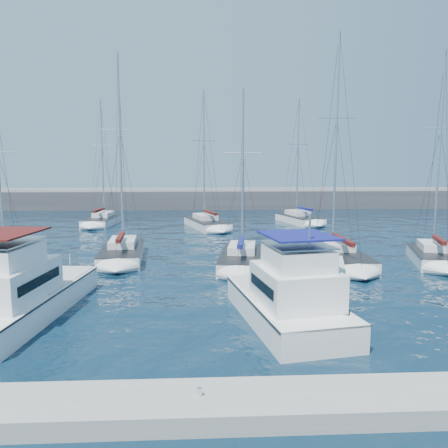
{
  "coord_description": "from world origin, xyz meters",
  "views": [
    {
      "loc": [
        0.1,
        -22.85,
        7.19
      ],
      "look_at": [
        1.71,
        8.65,
        3.0
      ],
      "focal_mm": 35.0,
      "sensor_mm": 36.0,
      "label": 1
    }
  ],
  "objects_px": {
    "motor_yacht_stbd_inner": "(290,300)",
    "sailboat_mid_e": "(435,256)",
    "motor_yacht_stbd_outer": "(320,297)",
    "sailboat_mid_c": "(242,259)",
    "motor_yacht_port_inner": "(17,295)",
    "sailboat_back_b": "(206,223)",
    "sailboat_mid_d": "(336,255)",
    "sailboat_back_c": "(299,219)",
    "sailboat_mid_b": "(123,252)",
    "sailboat_back_a": "(103,220)",
    "sailboat_mid_a": "(2,258)"
  },
  "relations": [
    {
      "from": "sailboat_mid_a",
      "to": "sailboat_mid_e",
      "type": "bearing_deg",
      "value": -12.57
    },
    {
      "from": "sailboat_mid_c",
      "to": "sailboat_back_c",
      "type": "height_order",
      "value": "sailboat_back_c"
    },
    {
      "from": "sailboat_mid_b",
      "to": "sailboat_mid_c",
      "type": "xyz_separation_m",
      "value": [
        9.06,
        -2.87,
        -0.03
      ]
    },
    {
      "from": "motor_yacht_stbd_outer",
      "to": "sailboat_mid_b",
      "type": "height_order",
      "value": "sailboat_mid_b"
    },
    {
      "from": "motor_yacht_stbd_outer",
      "to": "sailboat_mid_d",
      "type": "height_order",
      "value": "sailboat_mid_d"
    },
    {
      "from": "motor_yacht_stbd_inner",
      "to": "sailboat_mid_e",
      "type": "xyz_separation_m",
      "value": [
        13.33,
        11.99,
        -0.58
      ]
    },
    {
      "from": "motor_yacht_stbd_outer",
      "to": "sailboat_mid_b",
      "type": "xyz_separation_m",
      "value": [
        -11.85,
        13.69,
        -0.41
      ]
    },
    {
      "from": "motor_yacht_port_inner",
      "to": "sailboat_mid_e",
      "type": "xyz_separation_m",
      "value": [
        26.07,
        10.56,
        -0.58
      ]
    },
    {
      "from": "motor_yacht_stbd_inner",
      "to": "sailboat_mid_a",
      "type": "bearing_deg",
      "value": 134.63
    },
    {
      "from": "sailboat_back_c",
      "to": "sailboat_mid_b",
      "type": "bearing_deg",
      "value": -146.99
    },
    {
      "from": "motor_yacht_port_inner",
      "to": "motor_yacht_stbd_inner",
      "type": "height_order",
      "value": "same"
    },
    {
      "from": "sailboat_mid_d",
      "to": "sailboat_back_b",
      "type": "distance_m",
      "value": 21.15
    },
    {
      "from": "sailboat_mid_c",
      "to": "sailboat_mid_e",
      "type": "xyz_separation_m",
      "value": [
        14.44,
        0.14,
        0.05
      ]
    },
    {
      "from": "sailboat_mid_c",
      "to": "sailboat_back_a",
      "type": "height_order",
      "value": "sailboat_back_a"
    },
    {
      "from": "sailboat_mid_e",
      "to": "sailboat_back_a",
      "type": "height_order",
      "value": "sailboat_mid_e"
    },
    {
      "from": "sailboat_back_a",
      "to": "sailboat_back_b",
      "type": "bearing_deg",
      "value": -11.22
    },
    {
      "from": "motor_yacht_stbd_outer",
      "to": "sailboat_mid_e",
      "type": "relative_size",
      "value": 0.46
    },
    {
      "from": "sailboat_mid_e",
      "to": "sailboat_back_c",
      "type": "relative_size",
      "value": 1.0
    },
    {
      "from": "sailboat_mid_b",
      "to": "sailboat_mid_c",
      "type": "relative_size",
      "value": 1.23
    },
    {
      "from": "sailboat_mid_c",
      "to": "sailboat_back_b",
      "type": "relative_size",
      "value": 0.8
    },
    {
      "from": "sailboat_mid_d",
      "to": "sailboat_back_b",
      "type": "xyz_separation_m",
      "value": [
        -9.59,
        18.85,
        -0.01
      ]
    },
    {
      "from": "sailboat_mid_c",
      "to": "sailboat_back_a",
      "type": "distance_m",
      "value": 27.8
    },
    {
      "from": "sailboat_mid_c",
      "to": "sailboat_mid_e",
      "type": "height_order",
      "value": "sailboat_mid_e"
    },
    {
      "from": "sailboat_mid_a",
      "to": "sailboat_mid_d",
      "type": "distance_m",
      "value": 24.86
    },
    {
      "from": "motor_yacht_stbd_inner",
      "to": "sailboat_mid_d",
      "type": "xyz_separation_m",
      "value": [
        6.16,
        12.95,
        -0.6
      ]
    },
    {
      "from": "motor_yacht_stbd_outer",
      "to": "sailboat_mid_c",
      "type": "relative_size",
      "value": 0.56
    },
    {
      "from": "motor_yacht_stbd_inner",
      "to": "sailboat_back_a",
      "type": "relative_size",
      "value": 0.57
    },
    {
      "from": "sailboat_mid_e",
      "to": "sailboat_back_b",
      "type": "height_order",
      "value": "sailboat_back_b"
    },
    {
      "from": "sailboat_mid_e",
      "to": "sailboat_back_c",
      "type": "distance_m",
      "value": 24.03
    },
    {
      "from": "motor_yacht_port_inner",
      "to": "sailboat_mid_d",
      "type": "distance_m",
      "value": 22.14
    },
    {
      "from": "sailboat_mid_e",
      "to": "sailboat_back_a",
      "type": "xyz_separation_m",
      "value": [
        -29.55,
        23.19,
        -0.03
      ]
    },
    {
      "from": "sailboat_back_c",
      "to": "motor_yacht_stbd_inner",
      "type": "bearing_deg",
      "value": -118.53
    },
    {
      "from": "sailboat_mid_a",
      "to": "motor_yacht_stbd_inner",
      "type": "bearing_deg",
      "value": -45.64
    },
    {
      "from": "sailboat_mid_b",
      "to": "sailboat_mid_d",
      "type": "relative_size",
      "value": 0.92
    },
    {
      "from": "motor_yacht_stbd_inner",
      "to": "sailboat_mid_b",
      "type": "height_order",
      "value": "sailboat_mid_b"
    },
    {
      "from": "sailboat_mid_c",
      "to": "sailboat_back_a",
      "type": "xyz_separation_m",
      "value": [
        -15.11,
        23.33,
        0.02
      ]
    },
    {
      "from": "motor_yacht_port_inner",
      "to": "sailboat_mid_a",
      "type": "distance_m",
      "value": 13.28
    },
    {
      "from": "sailboat_mid_d",
      "to": "sailboat_back_c",
      "type": "height_order",
      "value": "sailboat_mid_d"
    },
    {
      "from": "sailboat_back_a",
      "to": "sailboat_back_b",
      "type": "height_order",
      "value": "sailboat_back_b"
    },
    {
      "from": "motor_yacht_stbd_outer",
      "to": "sailboat_mid_e",
      "type": "distance_m",
      "value": 16.0
    },
    {
      "from": "motor_yacht_stbd_inner",
      "to": "motor_yacht_stbd_outer",
      "type": "bearing_deg",
      "value": 21.61
    },
    {
      "from": "motor_yacht_stbd_outer",
      "to": "sailboat_back_b",
      "type": "distance_m",
      "value": 31.19
    },
    {
      "from": "motor_yacht_port_inner",
      "to": "sailboat_back_b",
      "type": "distance_m",
      "value": 31.77
    },
    {
      "from": "sailboat_mid_b",
      "to": "sailboat_mid_e",
      "type": "relative_size",
      "value": 1.0
    },
    {
      "from": "motor_yacht_port_inner",
      "to": "sailboat_back_b",
      "type": "height_order",
      "value": "sailboat_back_b"
    },
    {
      "from": "sailboat_mid_c",
      "to": "sailboat_mid_d",
      "type": "height_order",
      "value": "sailboat_mid_d"
    },
    {
      "from": "sailboat_mid_b",
      "to": "sailboat_back_c",
      "type": "height_order",
      "value": "sailboat_mid_b"
    },
    {
      "from": "motor_yacht_port_inner",
      "to": "sailboat_mid_c",
      "type": "xyz_separation_m",
      "value": [
        11.63,
        10.42,
        -0.62
      ]
    },
    {
      "from": "sailboat_back_a",
      "to": "motor_yacht_stbd_inner",
      "type": "bearing_deg",
      "value": -61.64
    },
    {
      "from": "motor_yacht_port_inner",
      "to": "sailboat_mid_d",
      "type": "xyz_separation_m",
      "value": [
        18.9,
        11.52,
        -0.6
      ]
    }
  ]
}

